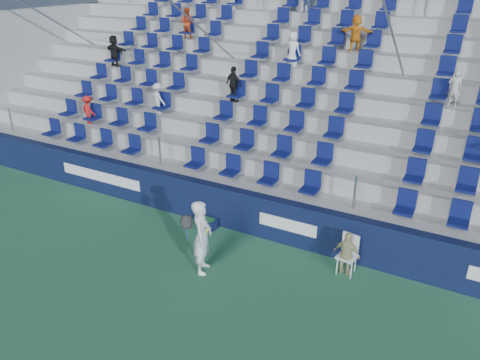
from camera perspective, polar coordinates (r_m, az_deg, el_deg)
name	(u,v)px	position (r m, az deg, el deg)	size (l,w,h in m)	color
ground	(174,291)	(11.06, -8.07, -13.21)	(70.00, 70.00, 0.00)	#2E6D46
sponsor_wall	(240,210)	(12.96, -0.03, -3.70)	(24.00, 0.32, 1.20)	#0F1738
grandstand	(309,111)	(16.72, 8.39, 8.31)	(24.00, 8.17, 6.63)	#A7A7A2
tennis_player	(202,237)	(11.12, -4.65, -6.93)	(0.73, 0.80, 1.87)	white
line_judge_chair	(349,251)	(11.57, 13.12, -8.41)	(0.50, 0.51, 0.98)	white
line_judge	(347,254)	(11.44, 12.90, -8.78)	(0.65, 0.27, 1.12)	tan
ball_bin	(207,223)	(13.24, -4.03, -5.26)	(0.55, 0.37, 0.30)	#0F1537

